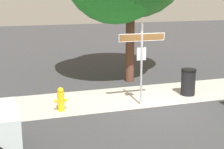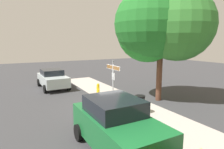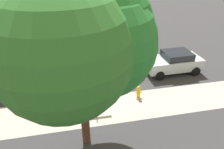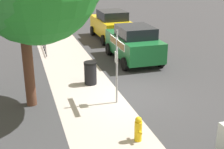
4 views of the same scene
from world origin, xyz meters
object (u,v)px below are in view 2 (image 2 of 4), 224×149
Objects in this scene: fire_hydrant at (98,89)px; car_green at (117,125)px; street_sign at (113,74)px; car_silver at (53,79)px; trash_bin at (140,104)px; shade_tree at (158,26)px.

car_green is at bearing -19.69° from fire_hydrant.
car_silver is (-6.15, -2.38, -1.05)m from street_sign.
trash_bin is at bearing 131.24° from car_green.
shade_tree is at bearing 38.24° from car_silver.
shade_tree reaches higher than fire_hydrant.
fire_hydrant is at bearing 160.52° from car_green.
shade_tree is at bearing 127.78° from car_green.
shade_tree is 1.80× the size of car_green.
car_silver is 4.34m from fire_hydrant.
trash_bin is (1.68, -2.57, -4.31)m from shade_tree.
car_silver is 4.17× the size of trash_bin.
trash_bin is (8.23, 2.88, -0.31)m from car_silver.
trash_bin is at bearing 13.43° from street_sign.
car_silver is at bearing -160.72° from trash_bin.
shade_tree is 1.78× the size of car_silver.
shade_tree is 9.34× the size of fire_hydrant.
street_sign is at bearing -166.57° from trash_bin.
fire_hydrant is (-7.30, 2.61, -0.55)m from car_green.
car_silver is 1.01× the size of car_green.
car_silver is 5.24× the size of fire_hydrant.
car_green is 5.19× the size of fire_hydrant.
car_silver is 8.73m from trash_bin.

